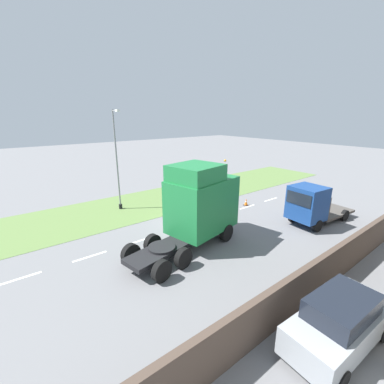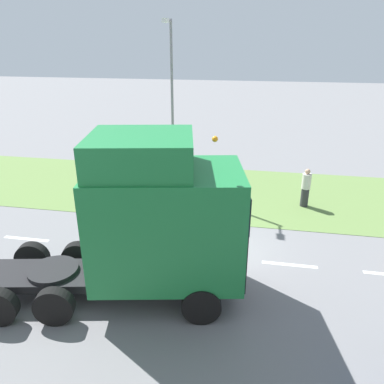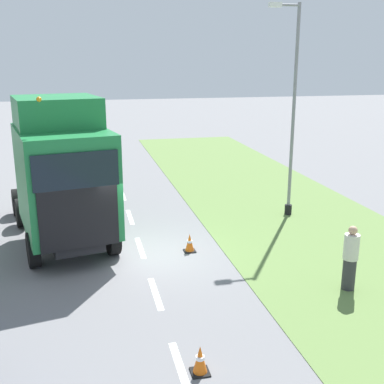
{
  "view_description": "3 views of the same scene",
  "coord_description": "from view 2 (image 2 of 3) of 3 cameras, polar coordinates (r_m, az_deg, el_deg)",
  "views": [
    {
      "loc": [
        13.08,
        -10.23,
        7.31
      ],
      "look_at": [
        0.76,
        -0.71,
        2.65
      ],
      "focal_mm": 24.0,
      "sensor_mm": 36.0,
      "label": 1
    },
    {
      "loc": [
        10.97,
        1.23,
        6.91
      ],
      "look_at": [
        -2.66,
        -1.28,
        1.26
      ],
      "focal_mm": 35.0,
      "sensor_mm": 36.0,
      "label": 2
    },
    {
      "loc": [
        1.61,
        13.67,
        5.83
      ],
      "look_at": [
        -1.69,
        -0.66,
        1.76
      ],
      "focal_mm": 45.0,
      "sensor_mm": 36.0,
      "label": 3
    }
  ],
  "objects": [
    {
      "name": "traffic_cone_trailing",
      "position": [
        14.16,
        4.03,
        -5.78
      ],
      "size": [
        0.36,
        0.36,
        0.58
      ],
      "color": "black",
      "rests_on": "ground"
    },
    {
      "name": "lamp_post",
      "position": [
        17.67,
        -3.07,
        11.68
      ],
      "size": [
        1.25,
        0.27,
        7.74
      ],
      "color": "black",
      "rests_on": "ground"
    },
    {
      "name": "lorry_cab",
      "position": [
        10.15,
        -5.47,
        -4.41
      ],
      "size": [
        3.88,
        7.53,
        4.88
      ],
      "rotation": [
        0.0,
        0.0,
        0.2
      ],
      "color": "black",
      "rests_on": "ground"
    },
    {
      "name": "grass_verge",
      "position": [
        18.36,
        5.82,
        -0.02
      ],
      "size": [
        7.0,
        44.0,
        0.01
      ],
      "color": "#607F42",
      "rests_on": "ground"
    },
    {
      "name": "ground_plane",
      "position": [
        13.02,
        3.47,
        -9.91
      ],
      "size": [
        120.0,
        120.0,
        0.0
      ],
      "primitive_type": "plane",
      "color": "slate",
      "rests_on": "ground"
    },
    {
      "name": "lane_markings",
      "position": [
        13.11,
        0.39,
        -9.63
      ],
      "size": [
        0.16,
        21.0,
        0.0
      ],
      "color": "white",
      "rests_on": "ground"
    },
    {
      "name": "pedestrian",
      "position": [
        17.17,
        16.93,
        0.56
      ],
      "size": [
        0.39,
        0.39,
        1.75
      ],
      "color": "#333338",
      "rests_on": "ground"
    }
  ]
}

